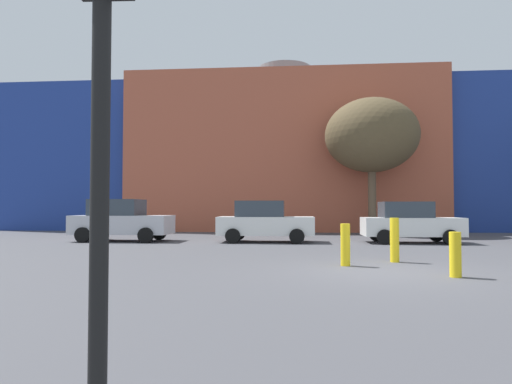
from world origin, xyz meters
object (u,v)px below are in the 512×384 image
(bollard_yellow_0, at_px, (345,245))
(bollard_yellow_2, at_px, (395,240))
(bollard_yellow_1, at_px, (455,255))
(traffic_light_near_left, at_px, (101,6))
(parked_car_2, at_px, (410,222))
(parked_car_1, at_px, (264,222))
(parked_car_0, at_px, (121,220))
(bare_tree_0, at_px, (372,136))

(bollard_yellow_0, xyz_separation_m, bollard_yellow_2, (1.42, 0.88, 0.07))
(bollard_yellow_0, distance_m, bollard_yellow_1, 2.67)
(traffic_light_near_left, distance_m, bollard_yellow_0, 9.25)
(parked_car_2, height_order, bollard_yellow_1, parked_car_2)
(parked_car_1, bearing_deg, bollard_yellow_2, -59.03)
(parked_car_2, distance_m, bollard_yellow_1, 9.23)
(bollard_yellow_0, height_order, bollard_yellow_1, bollard_yellow_0)
(parked_car_2, bearing_deg, parked_car_0, -180.00)
(parked_car_2, relative_size, traffic_light_near_left, 1.05)
(parked_car_0, height_order, bollard_yellow_0, parked_car_0)
(traffic_light_near_left, distance_m, bollard_yellow_2, 10.51)
(parked_car_0, relative_size, bare_tree_0, 0.56)
(parked_car_1, height_order, bollard_yellow_2, parked_car_1)
(parked_car_0, relative_size, traffic_light_near_left, 1.12)
(parked_car_1, xyz_separation_m, bollard_yellow_1, (4.64, -9.11, -0.40))
(traffic_light_near_left, relative_size, bollard_yellow_1, 3.95)
(parked_car_0, relative_size, bollard_yellow_1, 4.42)
(traffic_light_near_left, height_order, bare_tree_0, bare_tree_0)
(parked_car_1, distance_m, bollard_yellow_0, 7.89)
(parked_car_0, bearing_deg, parked_car_2, 0.00)
(parked_car_2, xyz_separation_m, bollard_yellow_2, (-2.11, -6.58, -0.26))
(parked_car_1, xyz_separation_m, traffic_light_near_left, (-0.03, -16.07, 1.90))
(bollard_yellow_1, xyz_separation_m, bollard_yellow_2, (-0.69, 2.53, 0.12))
(traffic_light_near_left, xyz_separation_m, bollard_yellow_1, (4.67, 6.96, -2.30))
(parked_car_2, relative_size, bollard_yellow_1, 4.14)
(traffic_light_near_left, distance_m, bollard_yellow_1, 8.69)
(bollard_yellow_0, bearing_deg, parked_car_1, 108.73)
(parked_car_1, relative_size, bollard_yellow_2, 3.40)
(parked_car_0, xyz_separation_m, bollard_yellow_0, (8.85, -7.46, -0.38))
(parked_car_0, xyz_separation_m, bollard_yellow_1, (10.95, -9.11, -0.43))
(parked_car_0, distance_m, bare_tree_0, 14.01)
(parked_car_1, relative_size, bollard_yellow_1, 4.25)
(parked_car_0, height_order, bollard_yellow_2, parked_car_0)
(bare_tree_0, height_order, bollard_yellow_2, bare_tree_0)
(bare_tree_0, bearing_deg, traffic_light_near_left, -104.35)
(bollard_yellow_2, bearing_deg, parked_car_2, 72.22)
(parked_car_2, height_order, traffic_light_near_left, traffic_light_near_left)
(bare_tree_0, bearing_deg, bollard_yellow_0, -102.88)
(parked_car_0, distance_m, bollard_yellow_1, 14.25)
(parked_car_1, height_order, traffic_light_near_left, traffic_light_near_left)
(bollard_yellow_0, bearing_deg, bollard_yellow_2, 31.82)
(parked_car_1, bearing_deg, parked_car_2, 0.00)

